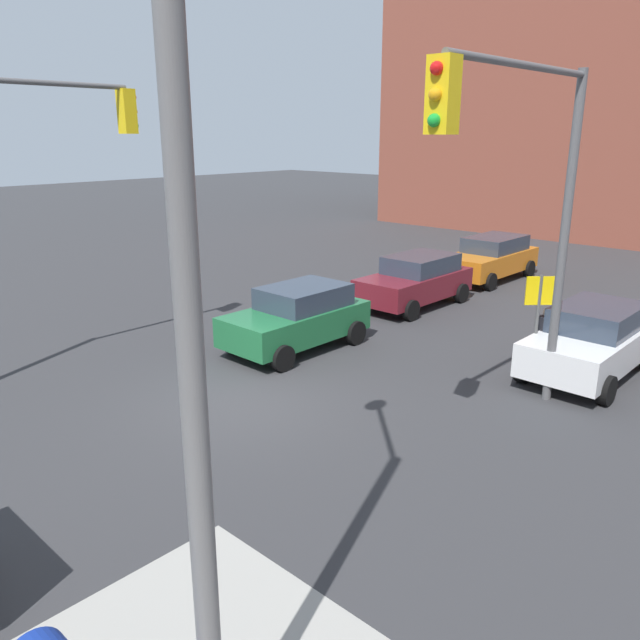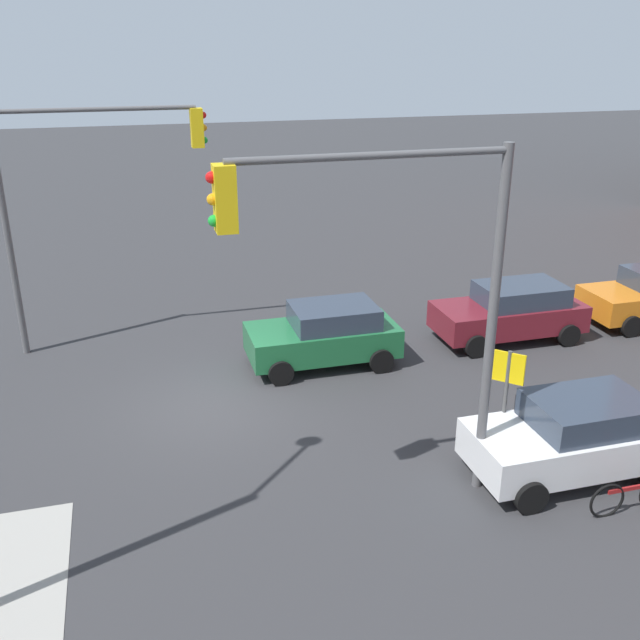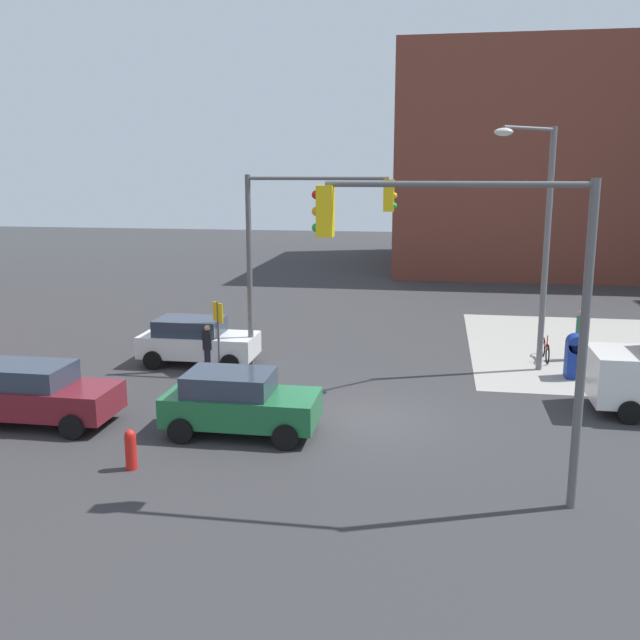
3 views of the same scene
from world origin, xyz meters
The scene contains 10 objects.
ground_plane centered at (0.00, 0.00, 0.00)m, with size 120.00×120.00×0.00m, color #333335.
traffic_signal_nw_corner centered at (-2.63, 4.50, 4.60)m, with size 4.96×0.36×6.50m.
traffic_signal_se_corner centered at (2.45, -4.50, 4.62)m, with size 5.38×0.36×6.50m.
warning_sign_two_way centered at (-5.40, 3.74, 1.64)m, with size 0.48×0.48×2.40m.
fire_hydrant centered at (-5.00, -4.20, 0.49)m, with size 0.26×0.26×0.94m.
sedan_green centered at (-3.20, -1.61, 0.84)m, with size 3.89×2.02×1.62m.
coupe_maroon centered at (-8.74, -1.80, 0.84)m, with size 4.18×2.02×1.62m.
sedan_white centered at (-6.46, 4.61, 0.84)m, with size 3.98×2.02×1.62m.
pedestrian_crossing centered at (-5.80, 3.80, 0.82)m, with size 0.36×0.36×1.59m.
bicycle_at_crosswalk centered at (-6.80, 6.00, 0.35)m, with size 1.75×0.05×0.97m.
Camera 2 is at (1.55, 14.88, 8.05)m, focal length 40.00 mm.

